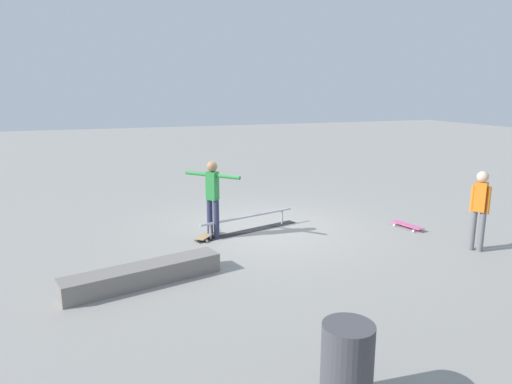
{
  "coord_description": "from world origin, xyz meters",
  "views": [
    {
      "loc": [
        3.65,
        9.41,
        3.08
      ],
      "look_at": [
        0.4,
        0.61,
        1.0
      ],
      "focal_mm": 32.42,
      "sensor_mm": 36.0,
      "label": 1
    }
  ],
  "objects_px": {
    "grind_rail": "(248,224)",
    "skater_main": "(213,194)",
    "loose_skateboard_pink": "(407,225)",
    "skate_ledge": "(143,275)",
    "bystander_orange_shirt": "(480,206)",
    "skateboard_main": "(208,234)",
    "trash_bin": "(347,366)"
  },
  "relations": [
    {
      "from": "loose_skateboard_pink",
      "to": "trash_bin",
      "type": "bearing_deg",
      "value": -55.33
    },
    {
      "from": "grind_rail",
      "to": "skater_main",
      "type": "height_order",
      "value": "skater_main"
    },
    {
      "from": "grind_rail",
      "to": "trash_bin",
      "type": "bearing_deg",
      "value": 64.75
    },
    {
      "from": "skate_ledge",
      "to": "bystander_orange_shirt",
      "type": "height_order",
      "value": "bystander_orange_shirt"
    },
    {
      "from": "grind_rail",
      "to": "skater_main",
      "type": "xyz_separation_m",
      "value": [
        0.84,
        0.17,
        0.8
      ]
    },
    {
      "from": "skate_ledge",
      "to": "skateboard_main",
      "type": "xyz_separation_m",
      "value": [
        -1.58,
        -1.96,
        -0.08
      ]
    },
    {
      "from": "skater_main",
      "to": "grind_rail",
      "type": "bearing_deg",
      "value": 59.83
    },
    {
      "from": "trash_bin",
      "to": "skate_ledge",
      "type": "bearing_deg",
      "value": -67.76
    },
    {
      "from": "bystander_orange_shirt",
      "to": "trash_bin",
      "type": "xyz_separation_m",
      "value": [
        4.77,
        3.09,
        -0.45
      ]
    },
    {
      "from": "skater_main",
      "to": "loose_skateboard_pink",
      "type": "relative_size",
      "value": 2.0
    },
    {
      "from": "skate_ledge",
      "to": "trash_bin",
      "type": "relative_size",
      "value": 2.95
    },
    {
      "from": "skateboard_main",
      "to": "bystander_orange_shirt",
      "type": "relative_size",
      "value": 0.46
    },
    {
      "from": "skate_ledge",
      "to": "trash_bin",
      "type": "height_order",
      "value": "trash_bin"
    },
    {
      "from": "skate_ledge",
      "to": "loose_skateboard_pink",
      "type": "height_order",
      "value": "skate_ledge"
    },
    {
      "from": "skateboard_main",
      "to": "skater_main",
      "type": "bearing_deg",
      "value": 117.43
    },
    {
      "from": "skate_ledge",
      "to": "trash_bin",
      "type": "distance_m",
      "value": 4.03
    },
    {
      "from": "skater_main",
      "to": "trash_bin",
      "type": "distance_m",
      "value": 5.67
    },
    {
      "from": "skater_main",
      "to": "bystander_orange_shirt",
      "type": "xyz_separation_m",
      "value": [
        -4.6,
        2.56,
        -0.07
      ]
    },
    {
      "from": "loose_skateboard_pink",
      "to": "skate_ledge",
      "type": "bearing_deg",
      "value": -92.14
    },
    {
      "from": "skateboard_main",
      "to": "trash_bin",
      "type": "bearing_deg",
      "value": 42.19
    },
    {
      "from": "loose_skateboard_pink",
      "to": "grind_rail",
      "type": "bearing_deg",
      "value": -118.78
    },
    {
      "from": "grind_rail",
      "to": "skateboard_main",
      "type": "height_order",
      "value": "grind_rail"
    },
    {
      "from": "skater_main",
      "to": "skateboard_main",
      "type": "bearing_deg",
      "value": -146.75
    },
    {
      "from": "grind_rail",
      "to": "bystander_orange_shirt",
      "type": "distance_m",
      "value": 4.7
    },
    {
      "from": "bystander_orange_shirt",
      "to": "skate_ledge",
      "type": "bearing_deg",
      "value": 51.26
    },
    {
      "from": "grind_rail",
      "to": "skate_ledge",
      "type": "height_order",
      "value": "grind_rail"
    },
    {
      "from": "skate_ledge",
      "to": "trash_bin",
      "type": "xyz_separation_m",
      "value": [
        -1.52,
        3.72,
        0.28
      ]
    },
    {
      "from": "skate_ledge",
      "to": "bystander_orange_shirt",
      "type": "distance_m",
      "value": 6.37
    },
    {
      "from": "skate_ledge",
      "to": "loose_skateboard_pink",
      "type": "bearing_deg",
      "value": -169.98
    },
    {
      "from": "skater_main",
      "to": "loose_skateboard_pink",
      "type": "xyz_separation_m",
      "value": [
        -4.31,
        0.87,
        -0.89
      ]
    },
    {
      "from": "bystander_orange_shirt",
      "to": "grind_rail",
      "type": "bearing_deg",
      "value": 21.03
    },
    {
      "from": "loose_skateboard_pink",
      "to": "trash_bin",
      "type": "height_order",
      "value": "trash_bin"
    }
  ]
}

